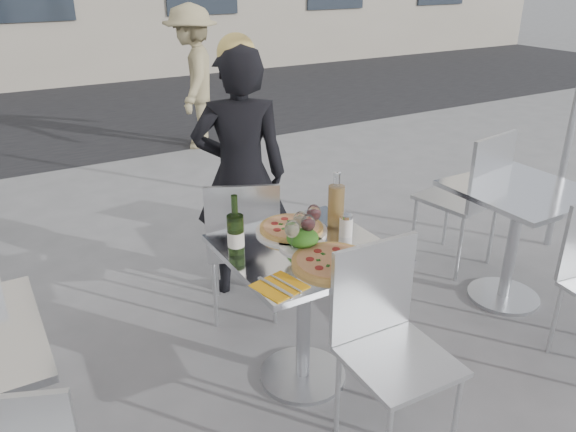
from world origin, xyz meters
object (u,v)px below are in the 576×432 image
wineglass_red_a (308,224)px  wineglass_red_b (314,214)px  napkin_right (371,254)px  wineglass_white_a (292,230)px  wineglass_white_b (300,221)px  wine_bottle (236,234)px  side_table_right (517,221)px  pizza_near (332,262)px  salad_plate (303,240)px  chair_near (387,332)px  woman_diner (241,176)px  main_table (304,287)px  napkin_left (279,286)px  side_chair_rfar (472,190)px  pedestrian_b (193,78)px  pizza_far (291,229)px  sugar_shaker (346,225)px  chair_far (243,239)px  carafe (336,206)px

wineglass_red_a → wineglass_red_b: bearing=44.5°
wineglass_red_a → napkin_right: wineglass_red_a is taller
wineglass_white_a → wineglass_white_b: same height
wine_bottle → wineglass_white_a: bearing=-19.4°
side_table_right → pizza_near: pizza_near is taller
salad_plate → wine_bottle: 0.32m
chair_near → woman_diner: (0.02, 1.43, 0.24)m
woman_diner → main_table: bearing=104.4°
main_table → wineglass_white_a: wineglass_white_a is taller
side_table_right → napkin_left: napkin_left is taller
side_chair_rfar → wineglass_red_b: 1.53m
side_table_right → salad_plate: size_ratio=3.41×
salad_plate → wineglass_red_b: (0.11, 0.08, 0.07)m
wineglass_white_a → side_chair_rfar: bearing=14.9°
pedestrian_b → wineglass_red_b: (-0.95, -4.00, 0.07)m
side_chair_rfar → pedestrian_b: size_ratio=0.62×
woman_diner → wineglass_red_a: 0.95m
pedestrian_b → pizza_far: bearing=10.3°
wineglass_red_b → sugar_shaker: bearing=-32.2°
side_chair_rfar → pedestrian_b: pedestrian_b is taller
salad_plate → woman_diner: bearing=81.8°
wineglass_red_a → wineglass_red_b: 0.12m
chair_near → pizza_near: chair_near is taller
side_table_right → wine_bottle: wine_bottle is taller
wineglass_white_b → woman_diner: bearing=82.1°
chair_far → wineglass_white_a: bearing=109.2°
wineglass_white_a → wineglass_red_a: bearing=10.4°
woman_diner → wineglass_white_b: bearing=104.5°
wine_bottle → salad_plate: bearing=-11.6°
wineglass_red_b → salad_plate: bearing=-144.1°
wineglass_white_a → sugar_shaker: bearing=3.2°
chair_near → pedestrian_b: 4.68m
carafe → napkin_left: carafe is taller
pedestrian_b → wineglass_red_b: pedestrian_b is taller
pedestrian_b → wine_bottle: (-1.37, -4.02, 0.07)m
carafe → wineglass_white_a: bearing=-160.3°
main_table → side_table_right: bearing=0.0°
napkin_left → side_table_right: bearing=-5.2°
carafe → wineglass_red_b: 0.14m
pedestrian_b → napkin_left: size_ratio=7.31×
side_table_right → woman_diner: (-1.37, 0.95, 0.24)m
wine_bottle → wineglass_white_b: (0.32, -0.02, -0.00)m
side_chair_rfar → pizza_near: size_ratio=2.73×
chair_far → carafe: 0.68m
wine_bottle → wineglass_red_b: wine_bottle is taller
chair_far → pizza_near: size_ratio=2.48×
chair_far → napkin_right: 0.91m
woman_diner → salad_plate: bearing=104.1°
main_table → chair_far: size_ratio=0.85×
carafe → wineglass_red_a: carafe is taller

